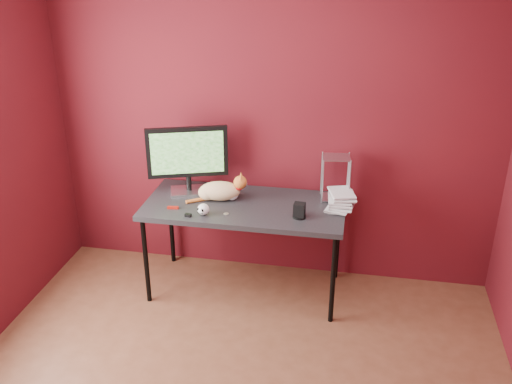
% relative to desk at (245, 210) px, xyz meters
% --- Properties ---
extents(room, '(3.52, 3.52, 2.61)m').
position_rel_desk_xyz_m(room, '(0.15, -1.37, 0.75)').
color(room, '#59301E').
rests_on(room, ground).
extents(desk, '(1.50, 0.70, 0.75)m').
position_rel_desk_xyz_m(desk, '(0.00, 0.00, 0.00)').
color(desk, black).
rests_on(desk, ground).
extents(monitor, '(0.60, 0.28, 0.53)m').
position_rel_desk_xyz_m(monitor, '(-0.47, 0.13, 0.35)').
color(monitor, '#B3B4B9').
rests_on(monitor, desk).
extents(cat, '(0.45, 0.23, 0.22)m').
position_rel_desk_xyz_m(cat, '(-0.20, 0.04, 0.13)').
color(cat, orange).
rests_on(cat, desk).
extents(skull_mug, '(0.09, 0.09, 0.08)m').
position_rel_desk_xyz_m(skull_mug, '(-0.26, -0.23, 0.09)').
color(skull_mug, white).
rests_on(skull_mug, desk).
extents(speaker, '(0.10, 0.10, 0.11)m').
position_rel_desk_xyz_m(speaker, '(0.43, -0.14, 0.10)').
color(speaker, black).
rests_on(speaker, desk).
extents(book_stack, '(0.23, 0.27, 1.36)m').
position_rel_desk_xyz_m(book_stack, '(0.63, 0.08, 0.73)').
color(book_stack, beige).
rests_on(book_stack, desk).
extents(wire_rack, '(0.22, 0.19, 0.35)m').
position_rel_desk_xyz_m(wire_rack, '(0.65, 0.23, 0.22)').
color(wire_rack, '#B3B4B9').
rests_on(wire_rack, desk).
extents(pocket_knife, '(0.09, 0.03, 0.02)m').
position_rel_desk_xyz_m(pocket_knife, '(-0.50, -0.17, 0.06)').
color(pocket_knife, '#9D140C').
rests_on(pocket_knife, desk).
extents(black_gadget, '(0.05, 0.03, 0.02)m').
position_rel_desk_xyz_m(black_gadget, '(-0.36, -0.28, 0.06)').
color(black_gadget, black).
rests_on(black_gadget, desk).
extents(washer, '(0.04, 0.04, 0.00)m').
position_rel_desk_xyz_m(washer, '(-0.10, -0.19, 0.05)').
color(washer, '#B3B4B9').
rests_on(washer, desk).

